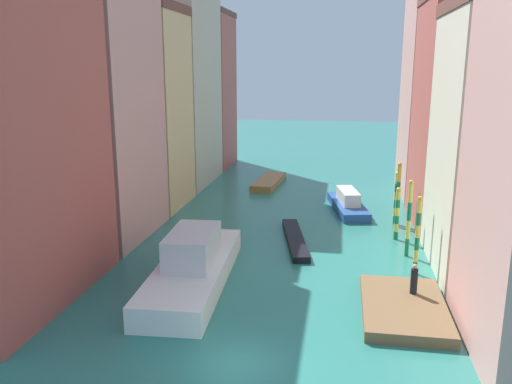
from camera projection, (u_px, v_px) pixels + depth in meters
name	position (u px, v px, depth m)	size (l,w,h in m)	color
ground_plane	(293.00, 210.00, 45.06)	(154.00, 154.00, 0.00)	#28756B
building_left_1	(88.00, 108.00, 36.47)	(8.15, 9.41, 18.24)	tan
building_left_2	(136.00, 108.00, 44.93)	(8.15, 7.60, 17.02)	#DBB77A
building_left_3	(171.00, 83.00, 53.73)	(8.15, 11.37, 20.69)	#BCB299
building_left_4	(198.00, 90.00, 63.56)	(8.15, 8.34, 18.34)	#B25147
building_right_2	(475.00, 112.00, 39.18)	(8.15, 10.15, 17.29)	#B25147
building_right_3	(450.00, 89.00, 48.68)	(8.15, 9.90, 19.87)	tan
waterfront_dock	(404.00, 308.00, 26.14)	(4.07, 6.71, 0.54)	brown
person_on_dock	(414.00, 280.00, 26.98)	(0.36, 0.36, 1.60)	black
mooring_pole_0	(417.00, 235.00, 30.59)	(0.29, 0.29, 4.74)	#197247
mooring_pole_1	(409.00, 218.00, 33.44)	(0.29, 0.29, 5.05)	#197247
mooring_pole_2	(397.00, 213.00, 36.87)	(0.33, 0.33, 3.79)	#197247
mooring_pole_3	(398.00, 194.00, 39.74)	(0.32, 0.32, 4.98)	#197247
mooring_pole_4	(396.00, 197.00, 40.49)	(0.35, 0.35, 4.17)	#197247
vaporetto_white	(193.00, 266.00, 29.53)	(4.20, 12.45, 3.08)	white
gondola_black	(295.00, 239.00, 36.69)	(2.72, 8.49, 0.44)	black
motorboat_0	(269.00, 182.00, 54.54)	(2.78, 7.87, 0.64)	olive
motorboat_1	(348.00, 203.00, 44.70)	(3.70, 8.11, 1.79)	#234C93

